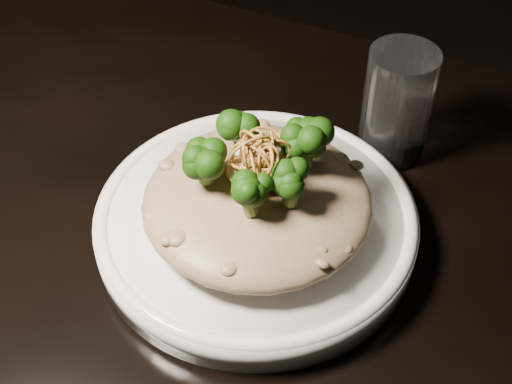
# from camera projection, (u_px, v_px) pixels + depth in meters

# --- Properties ---
(table) EXTENTS (1.10, 0.80, 0.75)m
(table) POSITION_uv_depth(u_px,v_px,m) (268.00, 347.00, 0.66)
(table) COLOR black
(table) RESTS_ON ground
(plate) EXTENTS (0.28, 0.28, 0.03)m
(plate) POSITION_uv_depth(u_px,v_px,m) (256.00, 224.00, 0.64)
(plate) COLOR white
(plate) RESTS_ON table
(risotto) EXTENTS (0.20, 0.20, 0.04)m
(risotto) POSITION_uv_depth(u_px,v_px,m) (257.00, 201.00, 0.61)
(risotto) COLOR brown
(risotto) RESTS_ON plate
(broccoli) EXTENTS (0.12, 0.12, 0.04)m
(broccoli) POSITION_uv_depth(u_px,v_px,m) (261.00, 158.00, 0.58)
(broccoli) COLOR black
(broccoli) RESTS_ON risotto
(cheese) EXTENTS (0.06, 0.06, 0.02)m
(cheese) POSITION_uv_depth(u_px,v_px,m) (260.00, 167.00, 0.59)
(cheese) COLOR silver
(cheese) RESTS_ON risotto
(shallots) EXTENTS (0.05, 0.05, 0.03)m
(shallots) POSITION_uv_depth(u_px,v_px,m) (260.00, 150.00, 0.57)
(shallots) COLOR brown
(shallots) RESTS_ON cheese
(drinking_glass) EXTENTS (0.08, 0.08, 0.12)m
(drinking_glass) POSITION_uv_depth(u_px,v_px,m) (397.00, 105.00, 0.69)
(drinking_glass) COLOR silver
(drinking_glass) RESTS_ON table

